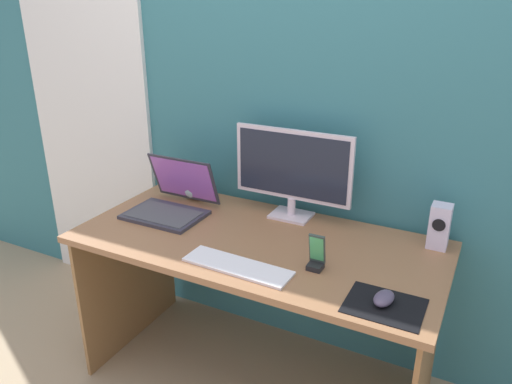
% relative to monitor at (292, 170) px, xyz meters
% --- Properties ---
extents(ground_plane, '(8.00, 8.00, 0.00)m').
position_rel_monitor_xyz_m(ground_plane, '(-0.04, -0.27, -0.96)').
color(ground_plane, tan).
extents(wall_back, '(6.00, 0.04, 2.50)m').
position_rel_monitor_xyz_m(wall_back, '(-0.04, 0.14, 0.29)').
color(wall_back, '#35737D').
rests_on(wall_back, ground_plane).
extents(door_left, '(0.82, 0.02, 2.02)m').
position_rel_monitor_xyz_m(door_left, '(-1.27, 0.11, 0.05)').
color(door_left, white).
rests_on(door_left, ground_plane).
extents(desk, '(1.51, 0.72, 0.73)m').
position_rel_monitor_xyz_m(desk, '(-0.04, -0.27, -0.37)').
color(desk, '#956441').
rests_on(desk, ground_plane).
extents(monitor, '(0.54, 0.14, 0.41)m').
position_rel_monitor_xyz_m(monitor, '(0.00, 0.00, 0.00)').
color(monitor, silver).
rests_on(monitor, desk).
extents(speaker_right, '(0.08, 0.08, 0.18)m').
position_rel_monitor_xyz_m(speaker_right, '(0.63, -0.00, -0.13)').
color(speaker_right, silver).
rests_on(speaker_right, desk).
extents(laptop, '(0.35, 0.33, 0.24)m').
position_rel_monitor_xyz_m(laptop, '(-0.51, -0.21, -0.18)').
color(laptop, '#32313D').
rests_on(laptop, desk).
extents(fishbowl, '(0.14, 0.14, 0.14)m').
position_rel_monitor_xyz_m(fishbowl, '(-0.51, -0.01, -0.16)').
color(fishbowl, silver).
rests_on(fishbowl, desk).
extents(keyboard_external, '(0.42, 0.14, 0.01)m').
position_rel_monitor_xyz_m(keyboard_external, '(0.00, -0.50, -0.22)').
color(keyboard_external, white).
rests_on(keyboard_external, desk).
extents(mousepad, '(0.25, 0.20, 0.00)m').
position_rel_monitor_xyz_m(mousepad, '(0.54, -0.50, -0.22)').
color(mousepad, black).
rests_on(mousepad, desk).
extents(mouse, '(0.07, 0.11, 0.04)m').
position_rel_monitor_xyz_m(mouse, '(0.54, -0.49, -0.20)').
color(mouse, '#51455D').
rests_on(mouse, mousepad).
extents(phone_in_dock, '(0.06, 0.06, 0.14)m').
position_rel_monitor_xyz_m(phone_in_dock, '(0.26, -0.38, -0.18)').
color(phone_in_dock, black).
rests_on(phone_in_dock, desk).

